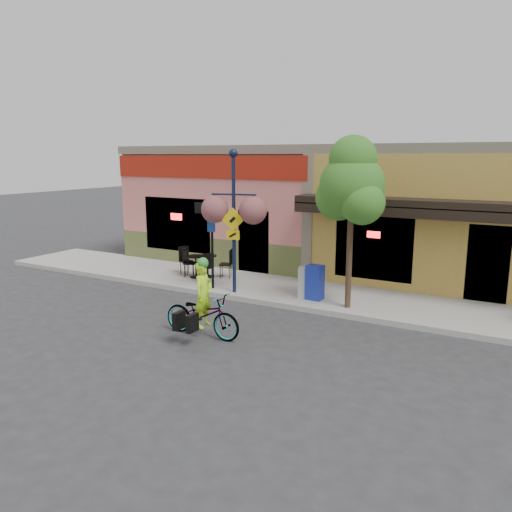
{
  "coord_description": "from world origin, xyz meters",
  "views": [
    {
      "loc": [
        5.37,
        -11.38,
        4.15
      ],
      "look_at": [
        -1.27,
        0.5,
        1.4
      ],
      "focal_mm": 35.0,
      "sensor_mm": 36.0,
      "label": 1
    }
  ],
  "objects_px": {
    "newspaper_box_grey": "(306,282)",
    "cyclist_rider": "(204,305)",
    "newspaper_box_blue": "(315,282)",
    "lamp_post": "(234,222)",
    "building": "(374,206)",
    "street_tree": "(351,223)",
    "one_way_sign": "(212,246)",
    "bicycle": "(202,315)"
  },
  "relations": [
    {
      "from": "bicycle",
      "to": "cyclist_rider",
      "type": "distance_m",
      "value": 0.24
    },
    {
      "from": "newspaper_box_blue",
      "to": "street_tree",
      "type": "bearing_deg",
      "value": -11.53
    },
    {
      "from": "street_tree",
      "to": "cyclist_rider",
      "type": "bearing_deg",
      "value": -124.51
    },
    {
      "from": "newspaper_box_grey",
      "to": "newspaper_box_blue",
      "type": "bearing_deg",
      "value": -24.66
    },
    {
      "from": "building",
      "to": "newspaper_box_blue",
      "type": "bearing_deg",
      "value": -88.42
    },
    {
      "from": "cyclist_rider",
      "to": "lamp_post",
      "type": "distance_m",
      "value": 3.69
    },
    {
      "from": "bicycle",
      "to": "one_way_sign",
      "type": "relative_size",
      "value": 0.76
    },
    {
      "from": "bicycle",
      "to": "street_tree",
      "type": "height_order",
      "value": "street_tree"
    },
    {
      "from": "street_tree",
      "to": "bicycle",
      "type": "bearing_deg",
      "value": -125.09
    },
    {
      "from": "newspaper_box_blue",
      "to": "newspaper_box_grey",
      "type": "height_order",
      "value": "newspaper_box_blue"
    },
    {
      "from": "bicycle",
      "to": "newspaper_box_blue",
      "type": "height_order",
      "value": "newspaper_box_blue"
    },
    {
      "from": "building",
      "to": "bicycle",
      "type": "xyz_separation_m",
      "value": [
        -1.12,
        -9.83,
        -1.73
      ]
    },
    {
      "from": "newspaper_box_blue",
      "to": "newspaper_box_grey",
      "type": "distance_m",
      "value": 0.3
    },
    {
      "from": "cyclist_rider",
      "to": "one_way_sign",
      "type": "bearing_deg",
      "value": 30.01
    },
    {
      "from": "lamp_post",
      "to": "newspaper_box_grey",
      "type": "relative_size",
      "value": 4.76
    },
    {
      "from": "bicycle",
      "to": "newspaper_box_grey",
      "type": "xyz_separation_m",
      "value": [
        1.0,
        3.69,
        0.07
      ]
    },
    {
      "from": "cyclist_rider",
      "to": "lamp_post",
      "type": "xyz_separation_m",
      "value": [
        -1.14,
        3.18,
        1.49
      ]
    },
    {
      "from": "cyclist_rider",
      "to": "one_way_sign",
      "type": "distance_m",
      "value": 3.84
    },
    {
      "from": "building",
      "to": "cyclist_rider",
      "type": "bearing_deg",
      "value": -96.23
    },
    {
      "from": "newspaper_box_grey",
      "to": "bicycle",
      "type": "bearing_deg",
      "value": -122.65
    },
    {
      "from": "one_way_sign",
      "to": "bicycle",
      "type": "bearing_deg",
      "value": -77.07
    },
    {
      "from": "building",
      "to": "cyclist_rider",
      "type": "xyz_separation_m",
      "value": [
        -1.07,
        -9.83,
        -1.49
      ]
    },
    {
      "from": "building",
      "to": "cyclist_rider",
      "type": "distance_m",
      "value": 10.0
    },
    {
      "from": "building",
      "to": "street_tree",
      "type": "bearing_deg",
      "value": -79.14
    },
    {
      "from": "newspaper_box_blue",
      "to": "newspaper_box_grey",
      "type": "xyz_separation_m",
      "value": [
        -0.3,
        0.04,
        -0.05
      ]
    },
    {
      "from": "lamp_post",
      "to": "one_way_sign",
      "type": "xyz_separation_m",
      "value": [
        -0.81,
        0.06,
        -0.78
      ]
    },
    {
      "from": "newspaper_box_grey",
      "to": "cyclist_rider",
      "type": "bearing_deg",
      "value": -121.92
    },
    {
      "from": "one_way_sign",
      "to": "lamp_post",
      "type": "bearing_deg",
      "value": -21.52
    },
    {
      "from": "lamp_post",
      "to": "newspaper_box_grey",
      "type": "height_order",
      "value": "lamp_post"
    },
    {
      "from": "bicycle",
      "to": "newspaper_box_grey",
      "type": "distance_m",
      "value": 3.82
    },
    {
      "from": "newspaper_box_grey",
      "to": "street_tree",
      "type": "xyz_separation_m",
      "value": [
        1.37,
        -0.32,
        1.85
      ]
    },
    {
      "from": "building",
      "to": "newspaper_box_grey",
      "type": "relative_size",
      "value": 20.66
    },
    {
      "from": "lamp_post",
      "to": "cyclist_rider",
      "type": "bearing_deg",
      "value": -84.67
    },
    {
      "from": "street_tree",
      "to": "newspaper_box_grey",
      "type": "bearing_deg",
      "value": 166.75
    },
    {
      "from": "bicycle",
      "to": "one_way_sign",
      "type": "xyz_separation_m",
      "value": [
        -1.9,
        3.24,
        0.94
      ]
    },
    {
      "from": "bicycle",
      "to": "lamp_post",
      "type": "distance_m",
      "value": 3.78
    },
    {
      "from": "building",
      "to": "newspaper_box_grey",
      "type": "bearing_deg",
      "value": -91.17
    },
    {
      "from": "building",
      "to": "one_way_sign",
      "type": "height_order",
      "value": "building"
    },
    {
      "from": "building",
      "to": "newspaper_box_grey",
      "type": "xyz_separation_m",
      "value": [
        -0.13,
        -6.14,
        -1.66
      ]
    },
    {
      "from": "newspaper_box_blue",
      "to": "newspaper_box_grey",
      "type": "bearing_deg",
      "value": 176.2
    },
    {
      "from": "newspaper_box_blue",
      "to": "street_tree",
      "type": "xyz_separation_m",
      "value": [
        1.07,
        -0.28,
        1.8
      ]
    },
    {
      "from": "cyclist_rider",
      "to": "lamp_post",
      "type": "relative_size",
      "value": 0.36
    }
  ]
}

